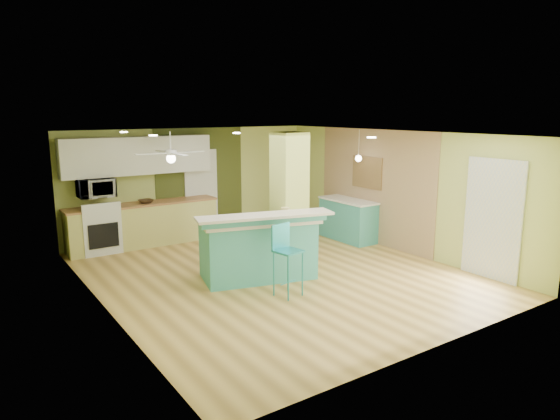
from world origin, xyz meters
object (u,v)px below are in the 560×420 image
at_px(canister, 286,212).
at_px(bar_stool, 285,248).
at_px(side_counter, 348,219).
at_px(fruit_bowl, 146,201).
at_px(peninsula, 258,246).

bearing_deg(canister, bar_stool, -125.43).
height_order(side_counter, fruit_bowl, fruit_bowl).
bearing_deg(fruit_bowl, side_counter, -27.58).
bearing_deg(canister, fruit_bowl, 113.42).
bearing_deg(peninsula, side_counter, 34.10).
bearing_deg(peninsula, fruit_bowl, 120.10).
relative_size(side_counter, fruit_bowl, 4.60).
relative_size(peninsula, canister, 15.49).
bearing_deg(side_counter, fruit_bowl, 152.42).
height_order(bar_stool, canister, canister).
relative_size(peninsula, side_counter, 1.65).
relative_size(bar_stool, canister, 7.47).
relative_size(bar_stool, side_counter, 0.80).
xyz_separation_m(peninsula, fruit_bowl, (-0.88, 3.15, 0.41)).
distance_m(bar_stool, fruit_bowl, 4.18).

